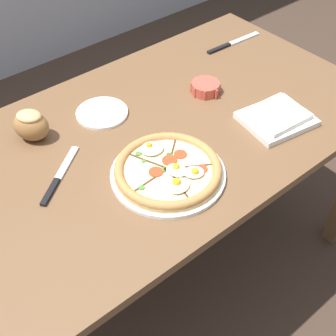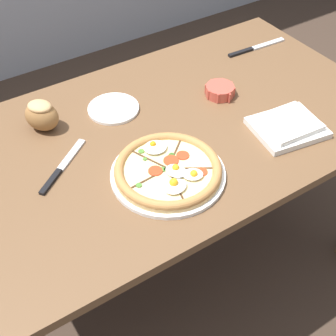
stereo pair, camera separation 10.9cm
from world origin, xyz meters
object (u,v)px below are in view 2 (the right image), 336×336
napkin_folded (288,126)px  side_saucer (113,109)px  ramekin_bowl (220,90)px  dining_table (166,152)px  bread_piece_near (42,115)px  knife_spare (62,166)px  knife_main (256,48)px  pizza (168,171)px

napkin_folded → side_saucer: 0.55m
ramekin_bowl → napkin_folded: bearing=-76.8°
dining_table → bread_piece_near: bread_piece_near is taller
ramekin_bowl → knife_spare: bearing=-176.3°
dining_table → knife_spare: size_ratio=7.41×
dining_table → knife_spare: 0.35m
ramekin_bowl → side_saucer: ramekin_bowl is taller
bread_piece_near → ramekin_bowl: bearing=-15.4°
knife_main → dining_table: bearing=-155.4°
knife_spare → side_saucer: same height
ramekin_bowl → knife_spare: 0.59m
ramekin_bowl → bread_piece_near: bearing=164.6°
ramekin_bowl → bread_piece_near: (-0.56, 0.15, 0.03)m
ramekin_bowl → knife_spare: ramekin_bowl is taller
napkin_folded → bread_piece_near: bearing=146.3°
napkin_folded → knife_spare: 0.68m
bread_piece_near → side_saucer: bearing=-8.6°
bread_piece_near → side_saucer: bread_piece_near is taller
knife_main → side_saucer: bearing=-172.9°
napkin_folded → pizza: bearing=175.6°
bread_piece_near → knife_main: 0.86m
dining_table → knife_spare: knife_spare is taller
bread_piece_near → dining_table: bearing=-33.5°
dining_table → napkin_folded: 0.39m
bread_piece_near → pizza: bearing=-61.4°
dining_table → pizza: pizza is taller
pizza → napkin_folded: (0.41, -0.03, -0.00)m
dining_table → knife_main: size_ratio=5.64×
napkin_folded → knife_spare: (-0.64, 0.22, -0.01)m
napkin_folded → ramekin_bowl: bearing=103.2°
napkin_folded → knife_main: size_ratio=0.89×
napkin_folded → knife_main: bearing=60.5°
dining_table → side_saucer: bearing=117.2°
pizza → knife_main: bearing=31.1°
pizza → side_saucer: bearing=87.5°
pizza → knife_main: 0.76m
ramekin_bowl → pizza: bearing=-147.1°
ramekin_bowl → knife_main: 0.35m
knife_spare → side_saucer: size_ratio=1.19×
pizza → side_saucer: 0.35m
knife_spare → side_saucer: 0.29m
knife_spare → side_saucer: (0.25, 0.16, 0.00)m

